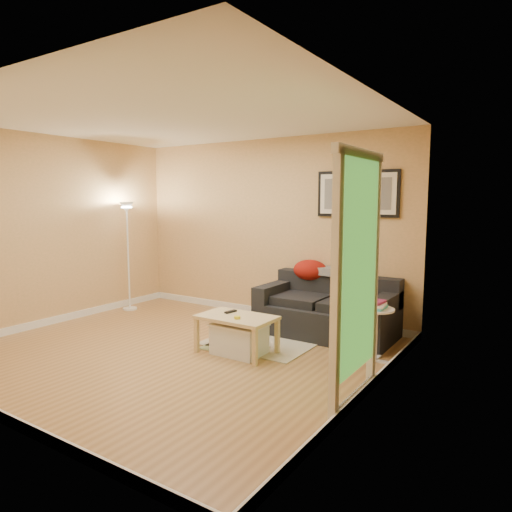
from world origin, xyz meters
name	(u,v)px	position (x,y,z in m)	size (l,w,h in m)	color
floor	(175,351)	(0.00, 0.00, 0.00)	(4.50, 4.50, 0.00)	#AA7D49
ceiling	(170,118)	(0.00, 0.00, 2.60)	(4.50, 4.50, 0.00)	white
wall_back	(267,229)	(0.00, 2.00, 1.30)	(4.50, 4.50, 0.00)	tan
wall_left	(52,231)	(-2.25, 0.00, 1.30)	(4.00, 4.00, 0.00)	tan
wall_right	(369,250)	(2.25, 0.00, 1.30)	(4.00, 4.00, 0.00)	tan
baseboard_back	(267,312)	(0.00, 1.99, 0.05)	(4.50, 0.02, 0.10)	white
baseboard_left	(57,319)	(-2.24, 0.00, 0.05)	(0.02, 4.00, 0.10)	white
baseboard_right	(364,392)	(2.24, 0.00, 0.05)	(0.02, 4.00, 0.10)	white
sofa	(326,306)	(1.17, 1.53, 0.38)	(1.70, 0.90, 0.75)	black
red_throw	(310,270)	(0.79, 1.84, 0.77)	(0.48, 0.36, 0.28)	maroon
plaid_throw	(334,272)	(1.15, 1.83, 0.78)	(0.42, 0.26, 0.10)	tan
framed_print_left	(336,194)	(1.08, 1.98, 1.80)	(0.50, 0.04, 0.60)	black
framed_print_right	(380,194)	(1.68, 1.98, 1.80)	(0.50, 0.04, 0.60)	black
area_rug	(258,343)	(0.65, 0.75, 0.01)	(1.25, 0.85, 0.01)	#BCB495
green_runner	(235,348)	(0.51, 0.46, 0.01)	(0.70, 0.50, 0.01)	#668C4C
coffee_table	(237,334)	(0.62, 0.35, 0.21)	(0.86, 0.52, 0.43)	beige
remote_control	(231,312)	(0.47, 0.43, 0.44)	(0.05, 0.16, 0.02)	black
tape_roll	(237,318)	(0.70, 0.24, 0.44)	(0.07, 0.07, 0.03)	yellow
storage_bin	(239,339)	(0.66, 0.33, 0.18)	(0.57, 0.42, 0.35)	white
side_table	(375,335)	(2.02, 0.93, 0.29)	(0.38, 0.38, 0.58)	white
book_stack	(375,304)	(2.01, 0.93, 0.62)	(0.20, 0.26, 0.08)	teal
floor_lamp	(128,259)	(-2.00, 1.10, 0.80)	(0.22, 0.22, 1.70)	white
doorway	(356,285)	(2.20, -0.15, 1.02)	(0.12, 1.01, 2.13)	white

